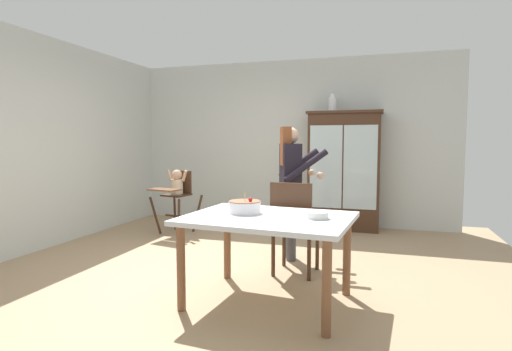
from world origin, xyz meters
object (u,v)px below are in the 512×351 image
Objects in this scene: birthday_cake at (245,207)px; serving_bowl at (318,215)px; high_chair_with_toddler at (177,189)px; dining_table at (268,227)px; dining_chair_far_side at (293,222)px; adult_person at (291,176)px; china_cabinet at (344,170)px; ceramic_vase at (332,104)px.

birthday_cake reaches higher than serving_bowl.
high_chair_with_toddler is 2.93m from dining_table.
high_chair_with_toddler is 2.51m from dining_chair_far_side.
high_chair_with_toddler is at bearing 43.89° from adult_person.
china_cabinet is at bearing -36.68° from adult_person.
dining_table is 8.00× the size of serving_bowl.
ceramic_vase is at bearing -88.20° from dining_chair_far_side.
ceramic_vase reaches higher than china_cabinet.
serving_bowl is at bearing -88.84° from china_cabinet.
adult_person is (-0.44, -1.82, 0.05)m from china_cabinet.
china_cabinet is 1.19× the size of adult_person.
high_chair_with_toddler reaches higher than birthday_cake.
china_cabinet is 1.90× the size of dining_chair_far_side.
high_chair_with_toddler is at bearing 133.23° from dining_table.
serving_bowl is at bearing -5.59° from birthday_cake.
china_cabinet is 6.77× the size of ceramic_vase.
serving_bowl is at bearing -30.06° from high_chair_with_toddler.
adult_person is 8.50× the size of serving_bowl.
china_cabinet is 6.53× the size of birthday_cake.
high_chair_with_toddler is 2.72m from birthday_cake.
china_cabinet is 1.04m from ceramic_vase.
ceramic_vase is 1.50× the size of serving_bowl.
serving_bowl is (0.64, -0.06, -0.03)m from birthday_cake.
dining_chair_far_side is (-0.09, -2.42, -1.39)m from ceramic_vase.
china_cabinet is 1.27× the size of dining_table.
ceramic_vase is 2.09m from adult_person.
adult_person is 1.36m from dining_table.
ceramic_vase is 0.28× the size of dining_chair_far_side.
dining_table is 0.73m from dining_chair_far_side.
serving_bowl is (0.51, -1.30, -0.20)m from adult_person.
dining_chair_far_side is at bearing -96.70° from china_cabinet.
birthday_cake is at bearing 161.26° from dining_table.
serving_bowl is (2.42, -2.12, 0.11)m from high_chair_with_toddler.
birthday_cake is at bearing 174.41° from serving_bowl.
birthday_cake is at bearing -100.71° from china_cabinet.
ceramic_vase is 0.18× the size of adult_person.
dining_table is 5.14× the size of birthday_cake.
ceramic_vase is at bearing 94.66° from serving_bowl.
birthday_cake is (-0.58, -3.07, -0.13)m from china_cabinet.
serving_bowl is (0.41, 0.02, 0.12)m from dining_table.
dining_chair_far_side is at bearing 171.81° from adult_person.
ceramic_vase reaches higher than adult_person.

